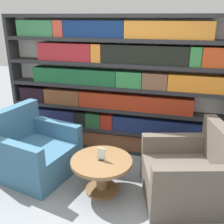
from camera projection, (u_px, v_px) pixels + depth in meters
ground_plane at (85, 200)px, 2.98m from camera, size 14.00×14.00×0.00m
bookshelf at (114, 88)px, 3.83m from camera, size 3.27×0.30×2.00m
armchair_left at (34, 153)px, 3.43m from camera, size 1.04×1.02×0.86m
armchair_right at (188, 175)px, 2.94m from camera, size 1.08×1.07×0.86m
coffee_table at (102, 169)px, 3.05m from camera, size 0.71×0.71×0.42m
table_sign at (101, 155)px, 2.98m from camera, size 0.09×0.06×0.15m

